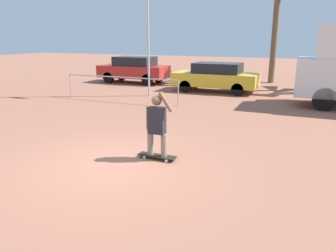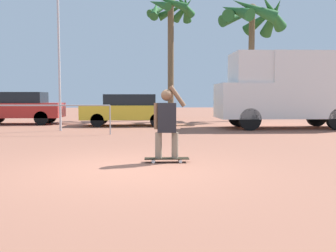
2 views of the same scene
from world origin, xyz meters
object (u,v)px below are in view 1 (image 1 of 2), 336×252
at_px(skateboard, 157,156).
at_px(parked_car_red, 134,69).
at_px(parked_car_yellow, 216,77).
at_px(person_skateboarder, 157,122).
at_px(flagpole, 149,2).

xyz_separation_m(skateboard, parked_car_red, (-6.81, 11.24, 0.76)).
bearing_deg(parked_car_yellow, skateboard, -82.41).
bearing_deg(person_skateboarder, parked_car_yellow, 97.58).
xyz_separation_m(person_skateboarder, parked_car_red, (-6.81, 11.24, -0.05)).
xyz_separation_m(skateboard, person_skateboarder, (-0.00, 0.00, 0.81)).
distance_m(person_skateboarder, parked_car_yellow, 10.03).
bearing_deg(skateboard, parked_car_yellow, 97.59).
xyz_separation_m(skateboard, flagpole, (-3.84, 7.45, 4.16)).
distance_m(skateboard, person_skateboarder, 0.81).
height_order(skateboard, flagpole, flagpole).
bearing_deg(person_skateboarder, parked_car_red, 121.19).
relative_size(person_skateboarder, parked_car_red, 0.35).
relative_size(skateboard, parked_car_yellow, 0.21).
distance_m(person_skateboarder, parked_car_red, 13.14).
distance_m(parked_car_red, flagpole, 5.90).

